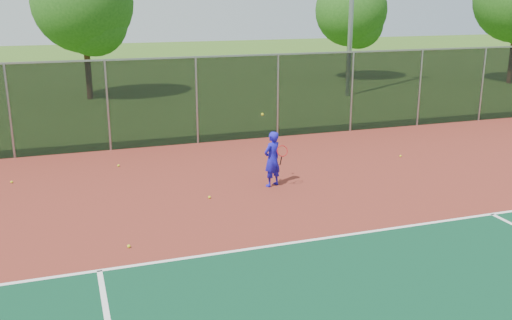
% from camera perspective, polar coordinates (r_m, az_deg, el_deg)
% --- Properties ---
extents(court_apron, '(30.00, 20.00, 0.02)m').
position_cam_1_polar(court_apron, '(12.71, 18.57, -7.84)').
color(court_apron, maroon).
rests_on(court_apron, ground).
extents(fence_back, '(30.00, 0.06, 3.03)m').
position_cam_1_polar(fence_back, '(20.77, 2.19, 6.51)').
color(fence_back, black).
rests_on(fence_back, court_apron).
extents(tennis_player, '(0.65, 0.70, 2.02)m').
position_cam_1_polar(tennis_player, '(15.32, 1.64, 0.11)').
color(tennis_player, '#1914BD').
rests_on(tennis_player, court_apron).
extents(practice_ball_0, '(0.07, 0.07, 0.07)m').
position_cam_1_polar(practice_ball_0, '(17.76, -13.59, -0.55)').
color(practice_ball_0, yellow).
rests_on(practice_ball_0, court_apron).
extents(practice_ball_1, '(0.07, 0.07, 0.07)m').
position_cam_1_polar(practice_ball_1, '(18.90, 14.25, 0.39)').
color(practice_ball_1, yellow).
rests_on(practice_ball_1, court_apron).
extents(practice_ball_2, '(0.07, 0.07, 0.07)m').
position_cam_1_polar(practice_ball_2, '(14.61, -4.68, -3.72)').
color(practice_ball_2, yellow).
rests_on(practice_ball_2, court_apron).
extents(practice_ball_3, '(0.07, 0.07, 0.07)m').
position_cam_1_polar(practice_ball_3, '(17.13, -23.25, -2.03)').
color(practice_ball_3, yellow).
rests_on(practice_ball_3, court_apron).
extents(practice_ball_4, '(0.07, 0.07, 0.07)m').
position_cam_1_polar(practice_ball_4, '(12.08, -12.60, -8.42)').
color(practice_ball_4, yellow).
rests_on(practice_ball_4, court_apron).
extents(tree_back_left, '(4.90, 4.90, 7.20)m').
position_cam_1_polar(tree_back_left, '(29.89, -16.71, 14.44)').
color(tree_back_left, '#371F14').
rests_on(tree_back_left, ground).
extents(tree_back_mid, '(4.37, 4.37, 6.41)m').
position_cam_1_polar(tree_back_mid, '(36.28, 9.66, 14.23)').
color(tree_back_mid, '#371F14').
rests_on(tree_back_mid, ground).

